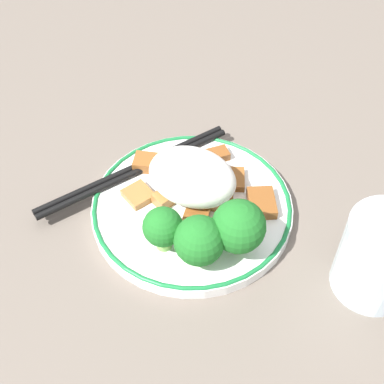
# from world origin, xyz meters

# --- Properties ---
(ground_plane) EXTENTS (3.00, 3.00, 0.00)m
(ground_plane) POSITION_xyz_m (0.00, 0.00, 0.00)
(ground_plane) COLOR #665B51
(plate) EXTENTS (0.22, 0.22, 0.02)m
(plate) POSITION_xyz_m (0.00, 0.00, 0.01)
(plate) COLOR white
(plate) RESTS_ON ground_plane
(rice_mound) EXTENTS (0.10, 0.07, 0.05)m
(rice_mound) POSITION_xyz_m (-0.01, 0.02, 0.04)
(rice_mound) COLOR white
(rice_mound) RESTS_ON plate
(broccoli_back_left) EXTENTS (0.04, 0.04, 0.05)m
(broccoli_back_left) POSITION_xyz_m (0.00, -0.06, 0.04)
(broccoli_back_left) COLOR #7FB756
(broccoli_back_left) RESTS_ON plate
(broccoli_back_center) EXTENTS (0.05, 0.05, 0.06)m
(broccoli_back_center) POSITION_xyz_m (0.04, -0.06, 0.04)
(broccoli_back_center) COLOR #7FB756
(broccoli_back_center) RESTS_ON plate
(broccoli_back_right) EXTENTS (0.05, 0.05, 0.06)m
(broccoli_back_right) POSITION_xyz_m (0.07, -0.03, 0.05)
(broccoli_back_right) COLOR #7FB756
(broccoli_back_right) RESTS_ON plate
(meat_near_front) EXTENTS (0.03, 0.03, 0.01)m
(meat_near_front) POSITION_xyz_m (0.01, -0.02, 0.02)
(meat_near_front) COLOR brown
(meat_near_front) RESTS_ON plate
(meat_near_left) EXTENTS (0.03, 0.04, 0.01)m
(meat_near_left) POSITION_xyz_m (0.03, 0.05, 0.02)
(meat_near_left) COLOR brown
(meat_near_left) RESTS_ON plate
(meat_near_right) EXTENTS (0.04, 0.04, 0.01)m
(meat_near_right) POSITION_xyz_m (-0.06, -0.02, 0.02)
(meat_near_right) COLOR #9E6633
(meat_near_right) RESTS_ON plate
(meat_near_back) EXTENTS (0.04, 0.04, 0.01)m
(meat_near_back) POSITION_xyz_m (-0.01, 0.07, 0.02)
(meat_near_back) COLOR brown
(meat_near_back) RESTS_ON plate
(meat_on_rice_edge) EXTENTS (0.04, 0.05, 0.01)m
(meat_on_rice_edge) POSITION_xyz_m (0.07, 0.03, 0.02)
(meat_on_rice_edge) COLOR brown
(meat_on_rice_edge) RESTS_ON plate
(meat_mid_left) EXTENTS (0.03, 0.03, 0.01)m
(meat_mid_left) POSITION_xyz_m (-0.07, 0.03, 0.02)
(meat_mid_left) COLOR brown
(meat_mid_left) RESTS_ON plate
(meat_mid_right) EXTENTS (0.03, 0.03, 0.01)m
(meat_mid_right) POSITION_xyz_m (-0.03, -0.01, 0.02)
(meat_mid_right) COLOR #9E6633
(meat_mid_right) RESTS_ON plate
(meat_far_scatter) EXTENTS (0.04, 0.04, 0.01)m
(meat_far_scatter) POSITION_xyz_m (0.03, 0.02, 0.02)
(meat_far_scatter) COLOR brown
(meat_far_scatter) RESTS_ON plate
(chopsticks) EXTENTS (0.13, 0.22, 0.01)m
(chopsticks) POSITION_xyz_m (-0.08, 0.01, 0.02)
(chopsticks) COLOR black
(chopsticks) RESTS_ON plate
(drinking_glass) EXTENTS (0.08, 0.08, 0.09)m
(drinking_glass) POSITION_xyz_m (0.20, -0.00, 0.04)
(drinking_glass) COLOR silver
(drinking_glass) RESTS_ON ground_plane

